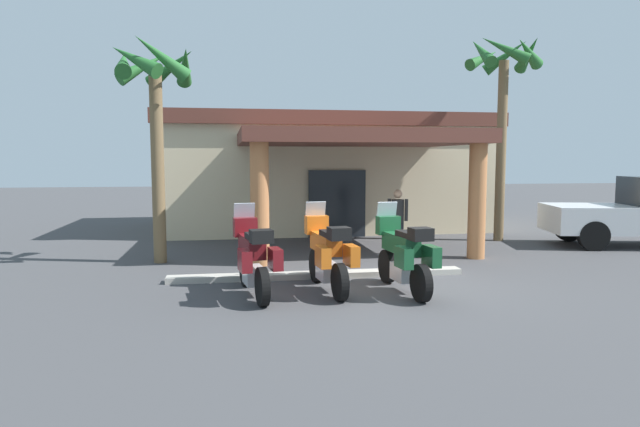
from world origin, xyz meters
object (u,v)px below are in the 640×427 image
motorcycle_maroon (253,257)px  palm_tree_near_portico (504,82)px  motorcycle_green (404,255)px  palm_tree_roadside (155,92)px  pedestrian (398,217)px  motel_building (322,171)px  motorcycle_orange (328,254)px

motorcycle_maroon → palm_tree_near_portico: 10.21m
motorcycle_green → palm_tree_roadside: size_ratio=0.42×
motorcycle_green → palm_tree_roadside: bearing=46.6°
motorcycle_maroon → palm_tree_roadside: (-2.10, 3.55, 3.28)m
pedestrian → palm_tree_near_portico: palm_tree_near_portico is taller
motel_building → palm_tree_roadside: (-4.91, -6.26, 1.95)m
motel_building → pedestrian: bearing=-81.4°
motel_building → motorcycle_orange: 9.87m
motel_building → palm_tree_near_portico: bearing=-42.5°
motel_building → motorcycle_maroon: size_ratio=5.12×
pedestrian → motorcycle_green: bearing=-168.9°
motorcycle_orange → palm_tree_roadside: size_ratio=0.42×
motorcycle_maroon → palm_tree_roadside: bearing=21.5°
motorcycle_green → palm_tree_near_portico: bearing=-45.9°
motorcycle_maroon → pedestrian: bearing=-54.3°
motorcycle_green → pedestrian: size_ratio=1.33×
motel_building → pedestrian: motel_building is taller
motorcycle_maroon → motorcycle_orange: (1.37, 0.14, 0.00)m
motorcycle_maroon → palm_tree_near_portico: (7.54, 5.60, 4.00)m
pedestrian → palm_tree_roadside: (-5.91, -0.23, 3.01)m
palm_tree_roadside → pedestrian: bearing=2.2°
motorcycle_green → pedestrian: pedestrian is taller
motorcycle_maroon → palm_tree_roadside: palm_tree_roadside is taller
motorcycle_orange → motorcycle_green: size_ratio=1.00×
palm_tree_roadside → palm_tree_near_portico: bearing=12.0°
motel_building → pedestrian: size_ratio=6.77×
motel_building → palm_tree_roadside: palm_tree_roadside is taller
motorcycle_maroon → palm_tree_near_portico: size_ratio=0.36×
motorcycle_orange → pedestrian: size_ratio=1.33×
motel_building → motorcycle_orange: bearing=-99.3°
motorcycle_orange → palm_tree_roadside: palm_tree_roadside is taller
motorcycle_maroon → motorcycle_orange: size_ratio=1.00×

